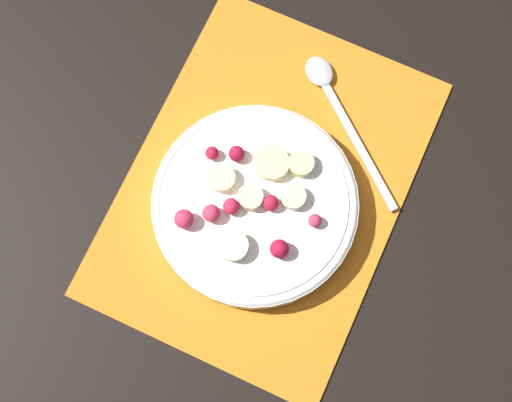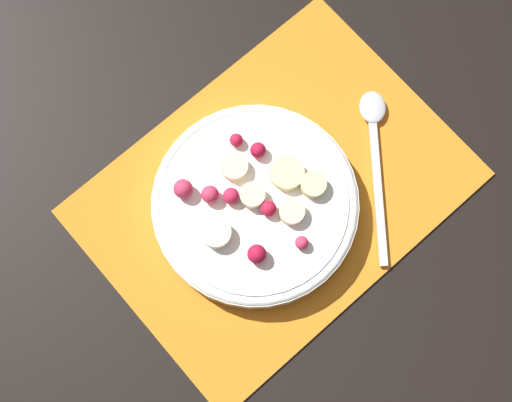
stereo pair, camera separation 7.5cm
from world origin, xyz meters
name	(u,v)px [view 1 (the left image)]	position (x,y,z in m)	size (l,w,h in m)	color
ground_plane	(266,187)	(0.00, 0.00, 0.00)	(3.00, 3.00, 0.00)	black
placemat	(266,186)	(0.00, 0.00, 0.00)	(0.40, 0.29, 0.01)	orange
fruit_bowl	(256,205)	(-0.03, 0.00, 0.02)	(0.22, 0.22, 0.05)	silver
spoon	(333,99)	(0.12, -0.03, 0.01)	(0.14, 0.17, 0.01)	silver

